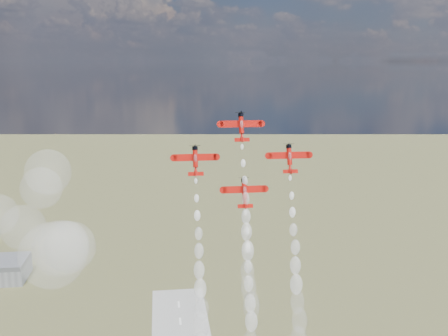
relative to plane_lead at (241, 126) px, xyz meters
name	(u,v)px	position (x,y,z in m)	size (l,w,h in m)	color
plane_lead	(241,126)	(0.00, 0.00, 0.00)	(13.40, 5.84, 9.22)	#BC1009
plane_left	(195,160)	(-15.02, -3.55, -9.90)	(13.40, 5.84, 9.22)	#BC1009
plane_right	(289,158)	(15.02, -3.55, -9.90)	(13.40, 5.84, 9.22)	#BC1009
plane_slot	(244,192)	(0.00, -7.10, -19.79)	(13.40, 5.84, 9.22)	#BC1009
smoke_trail_lead	(249,272)	(0.06, -15.40, -42.73)	(5.63, 19.38, 49.31)	white
smoke_trail_left	(201,310)	(-14.99, -19.03, -52.67)	(5.30, 19.97, 49.46)	white
smoke_trail_right	(298,305)	(14.83, -18.84, -52.92)	(5.66, 19.80, 50.04)	white
drifted_smoke_cloud	(16,241)	(-73.73, 7.82, -37.65)	(66.46, 38.26, 47.49)	white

